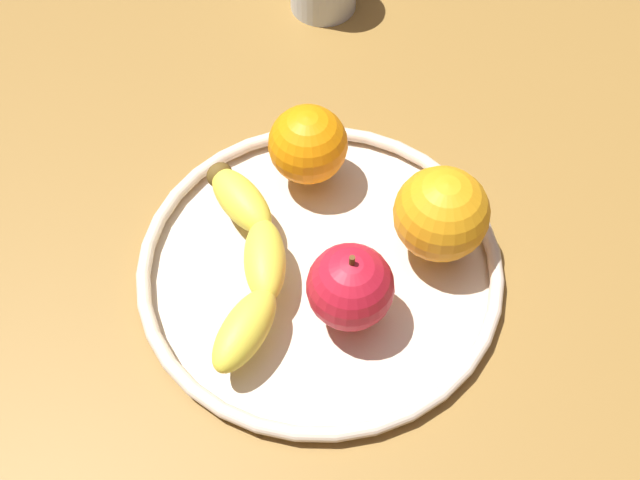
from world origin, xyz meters
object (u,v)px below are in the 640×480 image
object	(u,v)px
apple	(350,287)
orange_back_right	(441,214)
fruit_bowl	(320,265)
orange_front_left	(308,145)
banana	(249,257)

from	to	relation	value
apple	orange_back_right	bearing A→B (deg)	-42.11
fruit_bowl	orange_back_right	size ratio (longest dim) A/B	3.93
fruit_bowl	apple	xyz separation A→B (cm)	(-4.34, -2.86, 4.32)
orange_front_left	orange_back_right	world-z (taller)	orange_back_right
banana	apple	world-z (taller)	apple
fruit_bowl	orange_back_right	xyz separation A→B (cm)	(3.06, -9.55, 4.83)
orange_front_left	banana	bearing A→B (deg)	162.57
fruit_bowl	orange_front_left	world-z (taller)	orange_front_left
apple	orange_back_right	xyz separation A→B (cm)	(7.40, -6.69, 0.51)
banana	orange_front_left	bearing A→B (deg)	-28.75
apple	orange_back_right	distance (cm)	9.99
banana	orange_front_left	xyz separation A→B (cm)	(11.05, -3.47, 1.81)
fruit_bowl	orange_back_right	bearing A→B (deg)	-72.24
orange_front_left	orange_back_right	xyz separation A→B (cm)	(-6.47, -11.75, 0.43)
fruit_bowl	orange_back_right	distance (cm)	11.13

